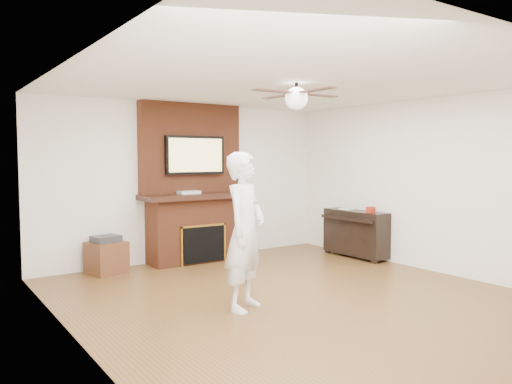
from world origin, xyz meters
TOP-DOWN VIEW (x-y plane):
  - room_shell at (0.00, 0.00)m, footprint 5.36×5.86m
  - fireplace at (0.00, 2.55)m, footprint 1.78×0.64m
  - tv at (0.00, 2.50)m, footprint 1.00×0.08m
  - ceiling_fan at (-0.00, 0.00)m, footprint 1.21×1.21m
  - person at (-0.73, -0.04)m, footprint 0.75×0.69m
  - side_table at (-1.44, 2.48)m, footprint 0.56×0.56m
  - piano at (2.31, 1.28)m, footprint 0.45×1.18m
  - cable_box at (-0.14, 2.45)m, footprint 0.34×0.20m
  - candle_orange at (-0.13, 2.29)m, footprint 0.07×0.07m
  - candle_green at (0.04, 2.38)m, footprint 0.07×0.07m
  - candle_cream at (0.15, 2.35)m, footprint 0.08×0.08m
  - candle_blue at (0.13, 2.36)m, footprint 0.06×0.06m

SIDE VIEW (x-z plane):
  - candle_blue at x=0.13m, z-range 0.00..0.08m
  - candle_green at x=0.04m, z-range 0.00..0.10m
  - candle_cream at x=0.15m, z-range 0.00..0.11m
  - candle_orange at x=-0.13m, z-range 0.00..0.11m
  - side_table at x=-1.44m, z-range -0.02..0.52m
  - piano at x=2.31m, z-range -0.02..0.84m
  - person at x=-0.73m, z-range 0.00..1.70m
  - fireplace at x=0.00m, z-range -0.25..2.25m
  - cable_box at x=-0.14m, z-range 1.08..1.13m
  - room_shell at x=0.00m, z-range -0.18..2.68m
  - tv at x=0.00m, z-range 1.38..1.98m
  - ceiling_fan at x=0.00m, z-range 2.18..2.49m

